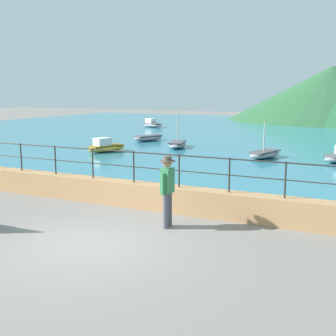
# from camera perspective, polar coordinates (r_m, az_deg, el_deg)

# --- Properties ---
(ground_plane) EXTENTS (120.00, 120.00, 0.00)m
(ground_plane) POSITION_cam_1_polar(r_m,az_deg,el_deg) (9.76, -10.39, -9.76)
(ground_plane) COLOR slate
(promenade_wall) EXTENTS (20.00, 0.56, 0.70)m
(promenade_wall) POSITION_cam_1_polar(r_m,az_deg,el_deg) (12.26, -1.58, -3.77)
(promenade_wall) COLOR tan
(promenade_wall) RESTS_ON ground
(railing) EXTENTS (18.44, 0.04, 0.90)m
(railing) POSITION_cam_1_polar(r_m,az_deg,el_deg) (12.07, -1.60, 0.66)
(railing) COLOR #282623
(railing) RESTS_ON promenade_wall
(lake_water) EXTENTS (64.00, 44.32, 0.06)m
(lake_water) POSITION_cam_1_polar(r_m,az_deg,el_deg) (33.81, 16.46, 4.13)
(lake_water) COLOR teal
(lake_water) RESTS_ON ground
(hill_secondary) EXTENTS (22.63, 22.63, 5.99)m
(hill_secondary) POSITION_cam_1_polar(r_m,az_deg,el_deg) (52.06, 20.59, 9.11)
(hill_secondary) COLOR #285633
(hill_secondary) RESTS_ON ground
(person_walking) EXTENTS (0.38, 0.57, 1.75)m
(person_walking) POSITION_cam_1_polar(r_m,az_deg,el_deg) (10.48, -0.08, -2.64)
(person_walking) COLOR #4C4C56
(person_walking) RESTS_ON ground
(boat_0) EXTENTS (1.68, 2.47, 0.76)m
(boat_0) POSITION_cam_1_polar(r_m,az_deg,el_deg) (23.59, -8.14, 2.76)
(boat_0) COLOR gold
(boat_0) RESTS_ON lake_water
(boat_1) EXTENTS (2.47, 1.62, 0.76)m
(boat_1) POSITION_cam_1_polar(r_m,az_deg,el_deg) (39.30, -2.08, 5.74)
(boat_1) COLOR gray
(boat_1) RESTS_ON lake_water
(boat_2) EXTENTS (1.46, 2.45, 2.20)m
(boat_2) POSITION_cam_1_polar(r_m,az_deg,el_deg) (25.06, 1.24, 3.14)
(boat_2) COLOR gray
(boat_2) RESTS_ON lake_water
(boat_4) EXTENTS (1.51, 2.46, 1.76)m
(boat_4) POSITION_cam_1_polar(r_m,az_deg,el_deg) (21.67, 12.50, 1.81)
(boat_4) COLOR gray
(boat_4) RESTS_ON lake_water
(boat_6) EXTENTS (1.71, 2.47, 0.36)m
(boat_6) POSITION_cam_1_polar(r_m,az_deg,el_deg) (28.50, -2.62, 3.95)
(boat_6) COLOR gray
(boat_6) RESTS_ON lake_water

